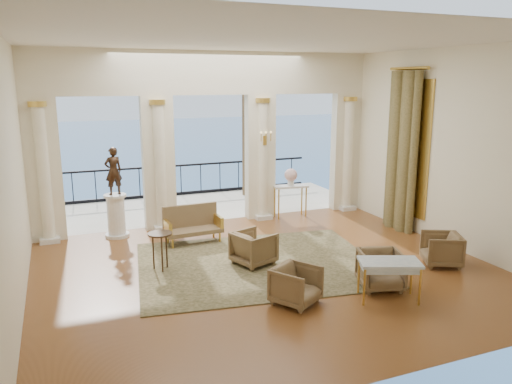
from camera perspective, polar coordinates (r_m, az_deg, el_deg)
name	(u,v)px	position (r m, az deg, el deg)	size (l,w,h in m)	color
floor	(269,271)	(10.20, 1.45, -9.03)	(9.00, 9.00, 0.00)	#502C10
room_walls	(296,134)	(8.51, 4.55, 6.61)	(9.00, 9.00, 9.00)	white
arcade	(211,127)	(13.13, -5.17, 7.43)	(9.00, 0.56, 4.50)	beige
terrace	(194,207)	(15.46, -7.11, -1.74)	(10.00, 3.60, 0.10)	beige
balustrade	(181,183)	(16.87, -8.56, 1.04)	(9.00, 0.06, 1.03)	black
palm_tree	(245,70)	(16.35, -1.28, 13.79)	(2.00, 2.00, 4.50)	#4C3823
sea	(88,156)	(69.49, -18.64, 3.93)	(160.00, 160.00, 0.00)	#2C598C
curtain	(401,151)	(13.11, 16.29, 4.49)	(0.33, 1.40, 4.09)	brown
window_frame	(408,148)	(13.22, 16.95, 4.86)	(0.04, 1.60, 3.40)	gold
wall_sconce	(265,139)	(13.35, 1.05, 6.03)	(0.30, 0.11, 0.33)	gold
rug	(258,264)	(10.56, 0.17, -8.21)	(4.87, 3.79, 0.02)	#282D15
armchair_a	(296,283)	(8.72, 4.60, -10.37)	(0.71, 0.66, 0.73)	#43381D
armchair_b	(381,268)	(9.57, 14.09, -8.43)	(0.76, 0.71, 0.78)	#43381D
armchair_c	(442,248)	(11.10, 20.45, -5.99)	(0.73, 0.68, 0.75)	#43381D
armchair_d	(254,246)	(10.45, -0.25, -6.22)	(0.75, 0.71, 0.78)	#43381D
settee	(192,224)	(11.93, -7.29, -3.67)	(1.36, 0.63, 0.88)	#43381D
game_table	(390,265)	(9.04, 15.02, -8.06)	(1.18, 0.92, 0.71)	#9FB5C6
pedestal	(116,216)	(12.68, -15.68, -2.70)	(0.58, 0.58, 1.06)	silver
statue	(113,171)	(12.44, -15.99, 2.32)	(0.42, 0.28, 1.15)	#312015
console_table	(291,191)	(13.96, 3.98, 0.13)	(0.99, 0.50, 0.90)	silver
urn	(291,176)	(13.87, 4.01, 1.85)	(0.36, 0.36, 0.48)	silver
side_table	(160,238)	(10.20, -10.91, -5.22)	(0.49, 0.49, 0.79)	black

